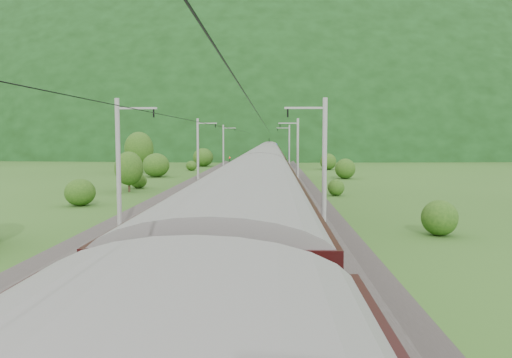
{
  "coord_description": "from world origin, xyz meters",
  "views": [
    {
      "loc": [
        3.12,
        -29.74,
        5.97
      ],
      "look_at": [
        1.77,
        10.43,
        2.6
      ],
      "focal_mm": 35.0,
      "sensor_mm": 36.0,
      "label": 1
    }
  ],
  "objects": [
    {
      "name": "overhead_wires",
      "position": [
        0.0,
        10.0,
        7.1
      ],
      "size": [
        4.83,
        198.0,
        0.03
      ],
      "color": "black",
      "rests_on": "ground"
    },
    {
      "name": "catenary_left",
      "position": [
        -6.12,
        32.0,
        4.5
      ],
      "size": [
        2.54,
        192.28,
        8.0
      ],
      "color": "gray",
      "rests_on": "railbed"
    },
    {
      "name": "track_right",
      "position": [
        2.4,
        10.0,
        0.37
      ],
      "size": [
        2.4,
        220.0,
        0.27
      ],
      "color": "brown",
      "rests_on": "railbed"
    },
    {
      "name": "catenary_right",
      "position": [
        6.12,
        32.0,
        4.5
      ],
      "size": [
        2.54,
        192.28,
        8.0
      ],
      "color": "gray",
      "rests_on": "railbed"
    },
    {
      "name": "vegetation_right",
      "position": [
        13.31,
        12.91,
        1.26
      ],
      "size": [
        6.55,
        104.36,
        2.81
      ],
      "color": "#1E4512",
      "rests_on": "ground"
    },
    {
      "name": "hazard_post_far",
      "position": [
        0.54,
        21.61,
        0.98
      ],
      "size": [
        0.14,
        0.14,
        1.36
      ],
      "primitive_type": "cylinder",
      "color": "red",
      "rests_on": "railbed"
    },
    {
      "name": "mountain_main",
      "position": [
        0.0,
        260.0,
        0.0
      ],
      "size": [
        504.0,
        360.0,
        244.0
      ],
      "primitive_type": "ellipsoid",
      "color": "black",
      "rests_on": "ground"
    },
    {
      "name": "train",
      "position": [
        2.4,
        -0.71,
        3.71
      ],
      "size": [
        3.15,
        151.5,
        5.49
      ],
      "color": "black",
      "rests_on": "ground"
    },
    {
      "name": "railbed",
      "position": [
        0.0,
        10.0,
        0.15
      ],
      "size": [
        14.0,
        220.0,
        0.3
      ],
      "primitive_type": "cube",
      "color": "#38332D",
      "rests_on": "ground"
    },
    {
      "name": "track_left",
      "position": [
        -2.4,
        10.0,
        0.37
      ],
      "size": [
        2.4,
        220.0,
        0.27
      ],
      "color": "brown",
      "rests_on": "railbed"
    },
    {
      "name": "mountain_ridge",
      "position": [
        -120.0,
        300.0,
        0.0
      ],
      "size": [
        336.0,
        280.0,
        132.0
      ],
      "primitive_type": "ellipsoid",
      "color": "black",
      "rests_on": "ground"
    },
    {
      "name": "signal",
      "position": [
        -4.96,
        63.4,
        1.46
      ],
      "size": [
        0.22,
        0.22,
        1.98
      ],
      "color": "black",
      "rests_on": "railbed"
    },
    {
      "name": "vegetation_left",
      "position": [
        -15.06,
        13.7,
        2.78
      ],
      "size": [
        12.61,
        144.12,
        6.94
      ],
      "color": "#1E4512",
      "rests_on": "ground"
    },
    {
      "name": "ground",
      "position": [
        0.0,
        0.0,
        0.0
      ],
      "size": [
        600.0,
        600.0,
        0.0
      ],
      "primitive_type": "plane",
      "color": "#274816",
      "rests_on": "ground"
    },
    {
      "name": "hazard_post_near",
      "position": [
        -0.29,
        38.31,
        1.11
      ],
      "size": [
        0.17,
        0.17,
        1.62
      ],
      "primitive_type": "cylinder",
      "color": "red",
      "rests_on": "railbed"
    }
  ]
}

